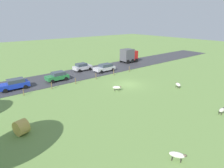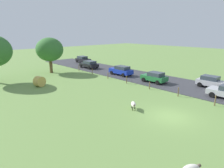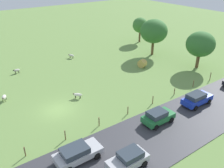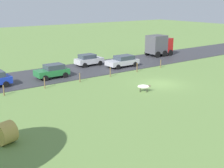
% 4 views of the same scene
% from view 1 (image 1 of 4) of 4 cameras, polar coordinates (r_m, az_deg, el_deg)
% --- Properties ---
extents(ground_plane, '(160.00, 160.00, 0.00)m').
position_cam_1_polar(ground_plane, '(32.51, 4.76, -0.09)').
color(ground_plane, '#6B8E47').
extents(road_strip, '(8.00, 80.00, 0.06)m').
position_cam_1_polar(road_strip, '(40.54, -5.72, 3.72)').
color(road_strip, '#38383D').
rests_on(road_strip, ground_plane).
extents(sheep_0, '(1.20, 0.93, 0.81)m').
position_cam_1_polar(sheep_0, '(32.28, 18.75, -0.18)').
color(sheep_0, silver).
rests_on(sheep_0, ground_plane).
extents(sheep_1, '(0.49, 1.13, 0.74)m').
position_cam_1_polar(sheep_1, '(25.62, 29.47, -6.66)').
color(sheep_1, beige).
rests_on(sheep_1, ground_plane).
extents(sheep_2, '(1.13, 1.18, 0.75)m').
position_cam_1_polar(sheep_2, '(29.33, 1.43, -1.05)').
color(sheep_2, silver).
rests_on(sheep_2, ground_plane).
extents(sheep_3, '(1.26, 0.97, 0.75)m').
position_cam_1_polar(sheep_3, '(16.57, 18.55, -19.10)').
color(sheep_3, silver).
rests_on(sheep_3, ground_plane).
extents(hay_bale_0, '(1.65, 1.38, 1.43)m').
position_cam_1_polar(hay_bale_0, '(20.58, -25.02, -11.38)').
color(hay_bale_0, tan).
rests_on(hay_bale_0, ground_plane).
extents(fence_post_0, '(0.12, 0.12, 1.09)m').
position_cam_1_polar(fence_post_0, '(40.18, 5.07, 4.37)').
color(fence_post_0, brown).
rests_on(fence_post_0, ground_plane).
extents(fence_post_1, '(0.12, 0.12, 1.15)m').
position_cam_1_polar(fence_post_1, '(37.50, 0.50, 3.44)').
color(fence_post_1, brown).
rests_on(fence_post_1, ground_plane).
extents(fence_post_2, '(0.12, 0.12, 1.11)m').
position_cam_1_polar(fence_post_2, '(35.11, -4.73, 2.29)').
color(fence_post_2, brown).
rests_on(fence_post_2, ground_plane).
extents(fence_post_3, '(0.12, 0.12, 1.02)m').
position_cam_1_polar(fence_post_3, '(33.08, -10.65, 0.90)').
color(fence_post_3, brown).
rests_on(fence_post_3, ground_plane).
extents(fence_post_4, '(0.12, 0.12, 1.14)m').
position_cam_1_polar(fence_post_4, '(31.43, -17.28, -0.47)').
color(fence_post_4, brown).
rests_on(fence_post_4, ground_plane).
extents(fence_post_5, '(0.12, 0.12, 1.00)m').
position_cam_1_polar(fence_post_5, '(30.30, -24.49, -2.18)').
color(fence_post_5, brown).
rests_on(fence_post_5, ground_plane).
extents(truck_0, '(2.65, 3.99, 3.29)m').
position_cam_1_polar(truck_0, '(48.61, 4.92, 8.37)').
color(truck_0, '#B21919').
rests_on(truck_0, road_strip).
extents(car_0, '(2.02, 4.35, 1.59)m').
position_cam_1_polar(car_0, '(33.30, -26.69, -0.02)').
color(car_0, '#1933B2').
rests_on(car_0, road_strip).
extents(car_1, '(2.05, 3.82, 1.55)m').
position_cam_1_polar(car_1, '(35.24, -15.70, 2.23)').
color(car_1, '#237238').
rests_on(car_1, road_strip).
extents(car_3, '(1.97, 3.80, 1.57)m').
position_cam_1_polar(car_3, '(41.08, -8.71, 5.01)').
color(car_3, '#B7B7BC').
rests_on(car_3, road_strip).
extents(car_4, '(2.17, 4.44, 1.50)m').
position_cam_1_polar(car_4, '(40.15, -2.17, 4.86)').
color(car_4, '#B7B7BC').
rests_on(car_4, road_strip).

